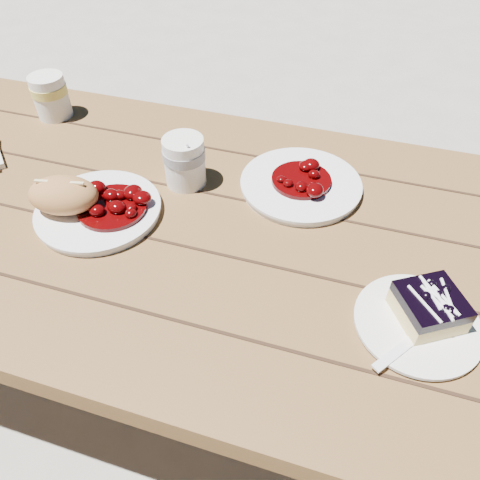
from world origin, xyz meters
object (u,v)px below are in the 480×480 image
(coffee_cup, at_px, (185,161))
(second_plate, at_px, (301,185))
(picnic_table, at_px, (169,264))
(blueberry_cake, at_px, (429,307))
(dessert_plate, at_px, (417,324))
(second_cup, at_px, (51,96))
(bread_roll, at_px, (63,195))
(main_plate, at_px, (99,211))

(coffee_cup, height_order, second_plate, coffee_cup)
(picnic_table, relative_size, blueberry_cake, 15.74)
(dessert_plate, distance_m, second_plate, 0.38)
(blueberry_cake, bearing_deg, second_cup, 125.72)
(dessert_plate, relative_size, blueberry_cake, 1.52)
(blueberry_cake, distance_m, second_cup, 1.00)
(second_plate, height_order, second_cup, second_cup)
(bread_roll, xyz_separation_m, coffee_cup, (0.18, 0.17, 0.00))
(picnic_table, xyz_separation_m, main_plate, (-0.11, -0.05, 0.17))
(main_plate, distance_m, second_cup, 0.43)
(bread_roll, distance_m, second_plate, 0.48)
(dessert_plate, xyz_separation_m, second_plate, (-0.25, 0.29, 0.00))
(coffee_cup, bearing_deg, picnic_table, -98.54)
(picnic_table, xyz_separation_m, bread_roll, (-0.17, -0.07, 0.21))
(dessert_plate, xyz_separation_m, coffee_cup, (-0.49, 0.24, 0.05))
(picnic_table, bearing_deg, main_plate, -157.70)
(second_plate, bearing_deg, second_cup, 170.83)
(picnic_table, height_order, bread_roll, bread_roll)
(bread_roll, relative_size, dessert_plate, 0.70)
(bread_roll, relative_size, second_plate, 0.54)
(blueberry_cake, height_order, coffee_cup, coffee_cup)
(picnic_table, height_order, dessert_plate, dessert_plate)
(coffee_cup, xyz_separation_m, second_cup, (-0.43, 0.16, 0.00))
(bread_roll, bearing_deg, second_cup, 126.54)
(dessert_plate, distance_m, blueberry_cake, 0.04)
(coffee_cup, relative_size, second_plate, 0.43)
(blueberry_cake, bearing_deg, picnic_table, 135.05)
(blueberry_cake, height_order, second_plate, blueberry_cake)
(picnic_table, distance_m, main_plate, 0.21)
(picnic_table, xyz_separation_m, coffee_cup, (0.02, 0.10, 0.21))
(blueberry_cake, bearing_deg, main_plate, 141.42)
(bread_roll, height_order, second_cup, second_cup)
(coffee_cup, bearing_deg, second_cup, 159.44)
(blueberry_cake, bearing_deg, bread_roll, 143.63)
(second_plate, bearing_deg, coffee_cup, -167.68)
(bread_roll, xyz_separation_m, second_plate, (0.42, 0.22, -0.04))
(second_cup, bearing_deg, dessert_plate, -23.51)
(bread_roll, height_order, dessert_plate, bread_roll)
(blueberry_cake, bearing_deg, coffee_cup, 124.11)
(dessert_plate, bearing_deg, blueberry_cake, 56.31)
(coffee_cup, bearing_deg, blueberry_cake, -24.10)
(second_cup, bearing_deg, blueberry_cake, -22.49)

